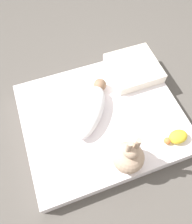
# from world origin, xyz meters

# --- Properties ---
(ground_plane) EXTENTS (12.00, 12.00, 0.00)m
(ground_plane) POSITION_xyz_m (0.00, 0.00, 0.00)
(ground_plane) COLOR #514C47
(bed_mattress) EXTENTS (1.19, 1.00, 0.13)m
(bed_mattress) POSITION_xyz_m (0.00, 0.00, 0.06)
(bed_mattress) COLOR white
(bed_mattress) RESTS_ON ground_plane
(swaddled_baby) EXTENTS (0.43, 0.50, 0.12)m
(swaddled_baby) POSITION_xyz_m (0.08, -0.04, 0.19)
(swaddled_baby) COLOR white
(swaddled_baby) RESTS_ON bed_mattress
(pillow) EXTENTS (0.40, 0.39, 0.09)m
(pillow) POSITION_xyz_m (-0.40, -0.31, 0.17)
(pillow) COLOR white
(pillow) RESTS_ON bed_mattress
(bunny_plush) EXTENTS (0.21, 0.21, 0.37)m
(bunny_plush) POSITION_xyz_m (-0.03, 0.40, 0.25)
(bunny_plush) COLOR tan
(bunny_plush) RESTS_ON bed_mattress
(turtle_plush) EXTENTS (0.18, 0.10, 0.08)m
(turtle_plush) POSITION_xyz_m (-0.42, 0.36, 0.17)
(turtle_plush) COLOR yellow
(turtle_plush) RESTS_ON bed_mattress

